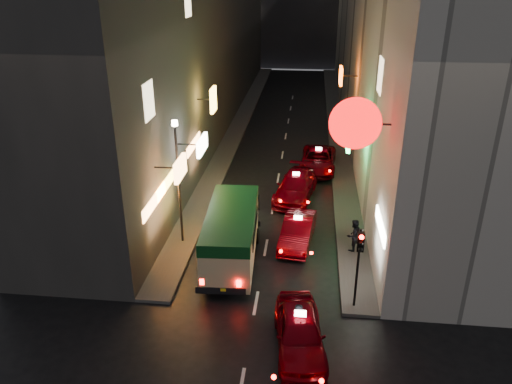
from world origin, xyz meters
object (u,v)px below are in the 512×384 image
(minibus, at_px, (231,231))
(taxi_near, at_px, (300,329))
(traffic_light, at_px, (359,253))
(lamp_post, at_px, (178,175))
(pedestrian_crossing, at_px, (300,321))

(minibus, height_order, taxi_near, minibus)
(traffic_light, bearing_deg, minibus, 150.90)
(traffic_light, relative_size, lamp_post, 0.56)
(pedestrian_crossing, xyz_separation_m, traffic_light, (2.17, 2.06, 1.77))
(lamp_post, bearing_deg, pedestrian_crossing, -47.54)
(minibus, distance_m, lamp_post, 3.73)
(taxi_near, distance_m, pedestrian_crossing, 0.39)
(minibus, distance_m, traffic_light, 6.33)
(traffic_light, bearing_deg, taxi_near, -131.33)
(taxi_near, xyz_separation_m, lamp_post, (-6.05, 6.97, 2.88))
(taxi_near, xyz_separation_m, pedestrian_crossing, (-0.02, 0.38, 0.07))
(traffic_light, bearing_deg, lamp_post, 151.09)
(pedestrian_crossing, relative_size, traffic_light, 0.52)
(traffic_light, distance_m, lamp_post, 9.42)
(minibus, xyz_separation_m, lamp_post, (-2.74, 1.49, 2.05))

